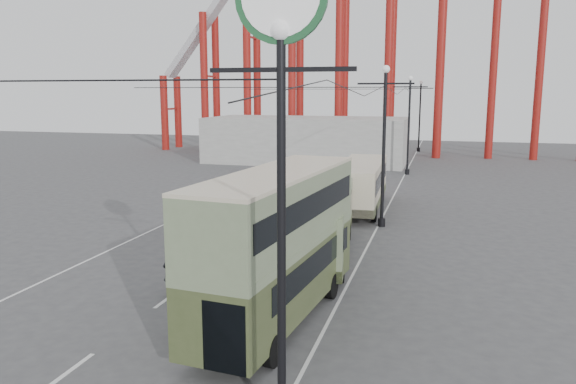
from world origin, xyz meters
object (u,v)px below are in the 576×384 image
(lamp_post_near, at_px, (281,91))
(double_decker_bus, at_px, (278,239))
(single_decker_green, at_px, (322,221))
(single_decker_cream, at_px, (361,183))
(pedestrian, at_px, (171,273))

(lamp_post_near, xyz_separation_m, double_decker_bus, (-1.91, 6.05, -4.92))
(double_decker_bus, relative_size, single_decker_green, 0.90)
(double_decker_bus, xyz_separation_m, single_decker_cream, (0.05, 19.32, -1.12))
(single_decker_cream, distance_m, pedestrian, 18.60)
(lamp_post_near, bearing_deg, double_decker_bus, 107.51)
(single_decker_green, bearing_deg, pedestrian, -132.07)
(pedestrian, bearing_deg, single_decker_green, -144.27)
(single_decker_green, height_order, pedestrian, single_decker_green)
(single_decker_cream, bearing_deg, pedestrian, -107.23)
(lamp_post_near, height_order, single_decker_green, lamp_post_near)
(lamp_post_near, bearing_deg, single_decker_cream, 94.19)
(single_decker_cream, height_order, pedestrian, single_decker_cream)
(single_decker_green, xyz_separation_m, single_decker_cream, (0.22, 11.32, 0.08))
(double_decker_bus, bearing_deg, single_decker_cream, 95.53)
(pedestrian, bearing_deg, single_decker_cream, -124.52)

